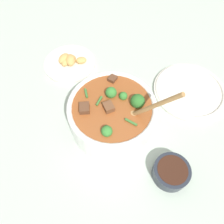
{
  "coord_description": "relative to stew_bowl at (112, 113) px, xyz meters",
  "views": [
    {
      "loc": [
        0.25,
        -0.24,
        0.63
      ],
      "look_at": [
        0.0,
        0.0,
        0.07
      ],
      "focal_mm": 35.0,
      "sensor_mm": 36.0,
      "label": 1
    }
  ],
  "objects": [
    {
      "name": "condiment_bowl",
      "position": [
        0.24,
        0.01,
        -0.04
      ],
      "size": [
        0.1,
        0.1,
        0.05
      ],
      "color": "#232833",
      "rests_on": "ground_plane"
    },
    {
      "name": "food_plate",
      "position": [
        -0.31,
        0.06,
        -0.05
      ],
      "size": [
        0.2,
        0.2,
        0.05
      ],
      "color": "silver",
      "rests_on": "ground_plane"
    },
    {
      "name": "empty_plate",
      "position": [
        0.1,
        0.29,
        -0.06
      ],
      "size": [
        0.26,
        0.26,
        0.02
      ],
      "color": "silver",
      "rests_on": "ground_plane"
    },
    {
      "name": "ground_plane",
      "position": [
        -0.0,
        -0.0,
        -0.07
      ],
      "size": [
        4.0,
        4.0,
        0.0
      ],
      "primitive_type": "plane",
      "color": "#ADBCAD"
    },
    {
      "name": "stew_bowl",
      "position": [
        0.0,
        0.0,
        0.0
      ],
      "size": [
        0.29,
        0.26,
        0.25
      ],
      "color": "white",
      "rests_on": "ground_plane"
    }
  ]
}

